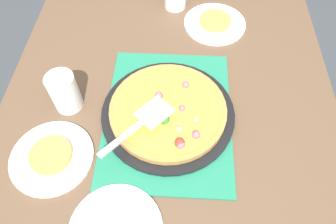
% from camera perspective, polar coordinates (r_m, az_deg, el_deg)
% --- Properties ---
extents(ground_plane, '(8.00, 8.00, 0.00)m').
position_cam_1_polar(ground_plane, '(1.59, 0.00, -15.77)').
color(ground_plane, '#3D4247').
extents(dining_table, '(1.40, 1.00, 0.75)m').
position_cam_1_polar(dining_table, '(1.00, 0.00, -4.16)').
color(dining_table, brown).
rests_on(dining_table, ground_plane).
extents(placemat, '(0.48, 0.36, 0.01)m').
position_cam_1_polar(placemat, '(0.90, 0.00, -0.60)').
color(placemat, '#237F5B').
rests_on(placemat, dining_table).
extents(pizza_pan, '(0.38, 0.38, 0.01)m').
position_cam_1_polar(pizza_pan, '(0.89, 0.00, -0.25)').
color(pizza_pan, black).
rests_on(pizza_pan, placemat).
extents(pizza, '(0.33, 0.33, 0.05)m').
position_cam_1_polar(pizza, '(0.88, 0.06, 0.38)').
color(pizza, '#B78442').
rests_on(pizza, pizza_pan).
extents(plate_near_left, '(0.22, 0.22, 0.01)m').
position_cam_1_polar(plate_near_left, '(1.18, 8.52, 15.67)').
color(plate_near_left, white).
rests_on(plate_near_left, dining_table).
extents(plate_far_right, '(0.22, 0.22, 0.01)m').
position_cam_1_polar(plate_far_right, '(0.89, -20.41, -7.73)').
color(plate_far_right, white).
rests_on(plate_far_right, dining_table).
extents(served_slice_left, '(0.11, 0.11, 0.02)m').
position_cam_1_polar(served_slice_left, '(1.17, 8.60, 16.15)').
color(served_slice_left, '#EAB747').
rests_on(served_slice_left, plate_near_left).
extents(served_slice_right, '(0.11, 0.11, 0.02)m').
position_cam_1_polar(served_slice_right, '(0.88, -20.65, -7.35)').
color(served_slice_right, '#EAB747').
rests_on(served_slice_right, plate_far_right).
extents(cup_far, '(0.08, 0.08, 0.12)m').
position_cam_1_polar(cup_far, '(0.93, -18.36, 3.47)').
color(cup_far, white).
rests_on(cup_far, dining_table).
extents(pizza_server, '(0.20, 0.19, 0.01)m').
position_cam_1_polar(pizza_server, '(0.81, -4.95, -2.02)').
color(pizza_server, silver).
rests_on(pizza_server, pizza).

